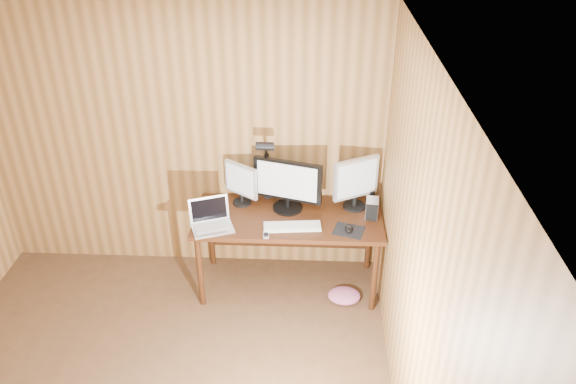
# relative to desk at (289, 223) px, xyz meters

# --- Properties ---
(room_shell) EXTENTS (4.00, 4.00, 4.00)m
(room_shell) POSITION_rel_desk_xyz_m (-0.93, -1.70, 0.62)
(room_shell) COLOR #52361F
(room_shell) RESTS_ON ground
(desk) EXTENTS (1.60, 0.70, 0.75)m
(desk) POSITION_rel_desk_xyz_m (0.00, 0.00, 0.00)
(desk) COLOR #371A0B
(desk) RESTS_ON floor
(monitor_center) EXTENTS (0.59, 0.26, 0.47)m
(monitor_center) POSITION_rel_desk_xyz_m (-0.01, 0.05, 0.37)
(monitor_center) COLOR black
(monitor_center) RESTS_ON desk
(monitor_left) EXTENTS (0.30, 0.22, 0.39)m
(monitor_left) POSITION_rel_desk_xyz_m (-0.42, 0.12, 0.33)
(monitor_left) COLOR black
(monitor_left) RESTS_ON desk
(monitor_right) EXTENTS (0.39, 0.23, 0.47)m
(monitor_right) POSITION_rel_desk_xyz_m (0.57, 0.10, 0.38)
(monitor_right) COLOR black
(monitor_right) RESTS_ON desk
(laptop) EXTENTS (0.40, 0.35, 0.24)m
(laptop) POSITION_rel_desk_xyz_m (-0.63, -0.25, 0.18)
(laptop) COLOR silver
(laptop) RESTS_ON desk
(keyboard) EXTENTS (0.48, 0.19, 0.02)m
(keyboard) POSITION_rel_desk_xyz_m (0.04, -0.24, 0.13)
(keyboard) COLOR white
(keyboard) RESTS_ON desk
(mousepad) EXTENTS (0.28, 0.26, 0.00)m
(mousepad) POSITION_rel_desk_xyz_m (0.51, -0.27, 0.12)
(mousepad) COLOR black
(mousepad) RESTS_ON desk
(mouse) EXTENTS (0.08, 0.12, 0.04)m
(mouse) POSITION_rel_desk_xyz_m (0.51, -0.27, 0.14)
(mouse) COLOR black
(mouse) RESTS_ON mousepad
(hard_drive) EXTENTS (0.12, 0.16, 0.16)m
(hard_drive) POSITION_rel_desk_xyz_m (0.71, -0.04, 0.20)
(hard_drive) COLOR silver
(hard_drive) RESTS_ON desk
(phone) EXTENTS (0.06, 0.10, 0.01)m
(phone) POSITION_rel_desk_xyz_m (-0.17, -0.37, 0.13)
(phone) COLOR silver
(phone) RESTS_ON desk
(speaker) EXTENTS (0.05, 0.05, 0.12)m
(speaker) POSITION_rel_desk_xyz_m (0.73, 0.17, 0.18)
(speaker) COLOR black
(speaker) RESTS_ON desk
(desk_lamp) EXTENTS (0.15, 0.22, 0.66)m
(desk_lamp) POSITION_rel_desk_xyz_m (-0.20, 0.15, 0.53)
(desk_lamp) COLOR black
(desk_lamp) RESTS_ON desk
(fabric_pile) EXTENTS (0.29, 0.24, 0.09)m
(fabric_pile) POSITION_rel_desk_xyz_m (0.51, -0.26, -0.58)
(fabric_pile) COLOR #C15D87
(fabric_pile) RESTS_ON floor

